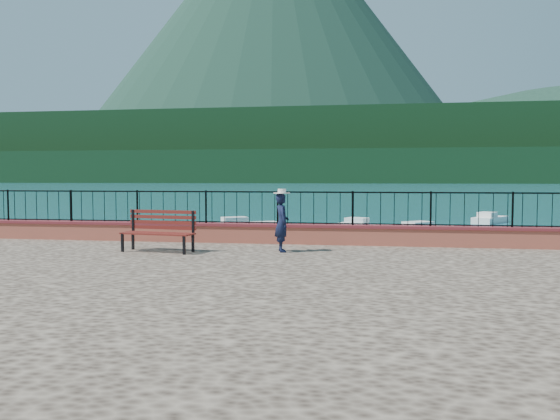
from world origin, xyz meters
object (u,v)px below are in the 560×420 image
(boat_3, at_px, (245,223))
(boat_4, at_px, (365,224))
(boat_2, at_px, (426,228))
(boat_1, at_px, (362,235))
(person, at_px, (282,223))
(boat_5, at_px, (490,217))
(park_bench, at_px, (158,240))
(boat_0, at_px, (120,251))

(boat_3, height_order, boat_4, same)
(boat_2, height_order, boat_4, same)
(boat_4, bearing_deg, boat_1, -68.74)
(person, relative_size, boat_5, 0.45)
(park_bench, bearing_deg, boat_0, 132.47)
(park_bench, height_order, boat_3, park_bench)
(boat_3, bearing_deg, park_bench, -114.60)
(boat_1, bearing_deg, boat_2, 65.47)
(boat_2, height_order, boat_5, same)
(boat_0, bearing_deg, boat_4, 38.28)
(boat_2, bearing_deg, park_bench, -158.34)
(person, bearing_deg, boat_0, 35.59)
(boat_0, relative_size, boat_4, 1.12)
(boat_0, distance_m, boat_3, 13.25)
(person, height_order, boat_5, person)
(boat_2, xyz_separation_m, boat_4, (-3.33, 1.72, 0.00))
(person, relative_size, boat_4, 0.45)
(person, bearing_deg, boat_1, -28.09)
(boat_3, distance_m, boat_4, 7.21)
(boat_1, relative_size, boat_2, 0.81)
(boat_1, height_order, boat_5, same)
(boat_3, bearing_deg, boat_4, -29.73)
(boat_0, xyz_separation_m, boat_2, (12.35, 11.50, 0.00))
(boat_3, relative_size, boat_5, 1.24)
(boat_2, relative_size, boat_4, 1.25)
(park_bench, distance_m, boat_3, 18.74)
(person, relative_size, boat_1, 0.44)
(boat_1, xyz_separation_m, boat_2, (3.43, 4.17, 0.00))
(park_bench, xyz_separation_m, boat_5, (13.86, 26.06, -1.12))
(park_bench, height_order, boat_2, park_bench)
(boat_3, bearing_deg, boat_5, -5.24)
(boat_0, relative_size, boat_5, 1.12)
(boat_4, relative_size, boat_5, 1.00)
(person, xyz_separation_m, boat_4, (2.07, 18.17, -1.57))
(park_bench, distance_m, boat_5, 29.53)
(park_bench, bearing_deg, boat_5, 70.21)
(boat_5, bearing_deg, boat_1, -179.80)
(boat_2, xyz_separation_m, boat_3, (-10.54, 1.63, 0.00))
(boat_5, bearing_deg, park_bench, -174.60)
(boat_1, relative_size, boat_4, 1.01)
(boat_1, xyz_separation_m, boat_4, (0.10, 5.90, 0.00))
(boat_0, xyz_separation_m, boat_1, (8.92, 7.33, 0.00))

